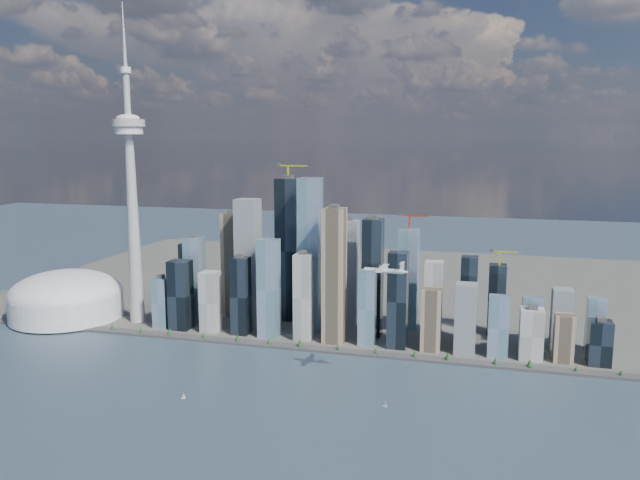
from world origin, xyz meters
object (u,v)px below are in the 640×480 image
(needle_tower, at_px, (132,192))
(sailboat_west, at_px, (184,397))
(dome_stadium, at_px, (66,298))
(sailboat_east, at_px, (385,405))
(airplane, at_px, (384,270))

(needle_tower, height_order, sailboat_west, needle_tower)
(needle_tower, height_order, dome_stadium, needle_tower)
(needle_tower, xyz_separation_m, sailboat_west, (234.43, -280.79, -233.00))
(sailboat_east, bearing_deg, needle_tower, 178.84)
(needle_tower, relative_size, sailboat_east, 59.93)
(dome_stadium, distance_m, airplane, 654.29)
(needle_tower, bearing_deg, dome_stadium, -175.91)
(needle_tower, distance_m, airplane, 518.37)
(dome_stadium, xyz_separation_m, sailboat_east, (628.65, -228.48, -36.49))
(needle_tower, xyz_separation_m, airplane, (476.75, -190.08, -72.73))
(airplane, distance_m, sailboat_east, 167.73)
(airplane, xyz_separation_m, sailboat_west, (-242.32, -90.71, -160.27))
(needle_tower, relative_size, dome_stadium, 2.75)
(needle_tower, xyz_separation_m, sailboat_east, (488.65, -238.48, -232.89))
(dome_stadium, xyz_separation_m, airplane, (616.75, -180.08, 123.67))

